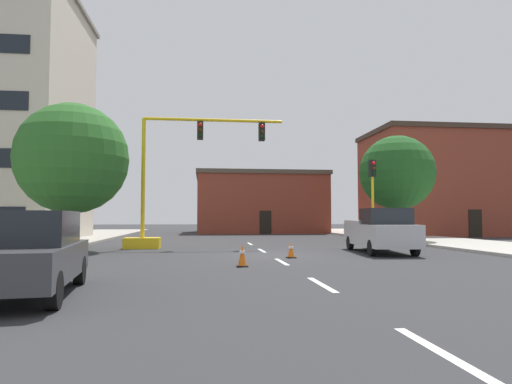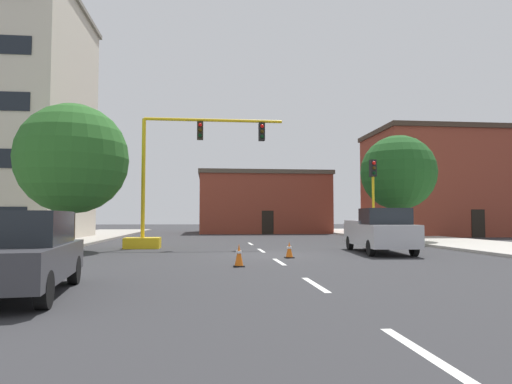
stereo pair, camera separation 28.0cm
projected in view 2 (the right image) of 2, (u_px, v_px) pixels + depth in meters
ground_plane at (268, 255)px, 19.23m from camera, size 160.00×160.00×0.00m
sidewalk_left at (37, 244)px, 25.88m from camera, size 6.00×56.00×0.14m
sidewalk_right at (444, 241)px, 28.48m from camera, size 6.00×56.00×0.14m
lane_stripe_seg_0 at (425, 354)px, 5.33m from camera, size 0.16×2.40×0.01m
lane_stripe_seg_1 at (315, 285)px, 10.79m from camera, size 0.16×2.40×0.01m
lane_stripe_seg_2 at (279, 262)px, 16.25m from camera, size 0.16×2.40×0.01m
lane_stripe_seg_3 at (261, 250)px, 21.71m from camera, size 0.16×2.40×0.01m
lane_stripe_seg_4 at (250, 244)px, 27.17m from camera, size 0.16×2.40×0.01m
building_brick_center at (262, 203)px, 47.13m from camera, size 13.00×9.73×6.12m
building_row_right at (450, 183)px, 39.74m from camera, size 13.70×8.40×9.13m
traffic_signal_gantry at (163, 206)px, 23.49m from camera, size 8.19×1.20×6.83m
traffic_light_pole_right at (373, 182)px, 25.11m from camera, size 0.32×0.47×4.80m
tree_left_near at (73, 159)px, 21.27m from camera, size 5.17×5.17×6.94m
tree_right_mid at (398, 173)px, 28.75m from camera, size 4.74×4.74×6.81m
pickup_truck_silver at (379, 231)px, 20.33m from camera, size 2.44×5.55×1.99m
sedan_dark_gray_near_left at (19, 252)px, 9.28m from camera, size 2.36×4.68×1.74m
traffic_cone_roadside_a at (289, 250)px, 17.81m from camera, size 0.36×0.36×0.64m
traffic_cone_roadside_b at (239, 255)px, 14.68m from camera, size 0.36×0.36×0.74m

